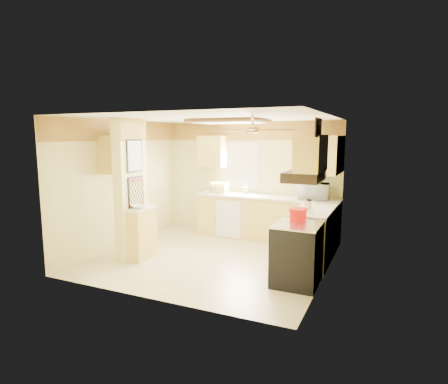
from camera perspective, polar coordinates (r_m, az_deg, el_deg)
The scene contains 34 objects.
floor at distance 6.90m, azimuth -1.76°, elevation -9.99°, with size 4.00×4.00×0.00m, color beige.
ceiling at distance 6.55m, azimuth -1.86°, elevation 11.22°, with size 4.00×4.00×0.00m, color white.
wall_back at distance 8.35m, azimuth 3.95°, elevation 2.03°, with size 4.00×4.00×0.00m, color #E0D489.
wall_front at distance 5.00m, azimuth -11.46°, elevation -2.50°, with size 4.00×4.00×0.00m, color #E0D489.
wall_left at distance 7.70m, azimuth -15.29°, elevation 1.20°, with size 3.80×3.80×0.00m, color #E0D489.
wall_right at distance 6.01m, azimuth 15.56°, elevation -0.80°, with size 3.80×3.80×0.00m, color #E0D489.
wallpaper_border at distance 8.28m, azimuth 3.98°, elevation 9.26°, with size 4.00×0.02×0.40m, color gold.
partition_column at distance 6.87m, azimuth -14.03°, elevation 0.39°, with size 0.20×0.70×2.50m, color #E0D489.
partition_ledge at distance 6.89m, azimuth -12.35°, elevation -6.31°, with size 0.25×0.55×0.90m, color #EAC85E.
ledge_top at distance 6.79m, azimuth -12.47°, elevation -2.47°, with size 0.28×0.58×0.04m, color white.
lower_cabinets_back at distance 8.04m, azimuth 6.49°, elevation -4.04°, with size 3.00×0.60×0.90m, color #EAC85E.
lower_cabinets_right at distance 6.81m, azimuth 13.57°, elevation -6.54°, with size 0.60×1.40×0.90m, color #EAC85E.
countertop_back at distance 7.94m, azimuth 6.53°, elevation -0.75°, with size 3.04×0.64×0.04m, color white.
countertop_right at distance 6.71m, azimuth 13.63°, elevation -2.65°, with size 0.64×1.44×0.04m, color white.
dishwasher_panel at distance 8.02m, azimuth 0.68°, elevation -4.17°, with size 0.58×0.02×0.80m, color white.
window at distance 8.40m, azimuth 2.34°, elevation 4.14°, with size 0.92×0.02×1.02m.
upper_cab_back_left at distance 8.48m, azimuth -1.85°, elevation 6.21°, with size 0.60×0.35×0.70m, color #EAC85E.
upper_cab_back_right at distance 7.72m, azimuth 14.43°, elevation 5.72°, with size 0.90×0.35×0.70m, color #EAC85E.
upper_cab_right at distance 7.21m, azimuth 15.92°, elevation 5.48°, with size 0.35×1.00×0.70m, color #EAC85E.
upper_cab_left_wall at distance 7.35m, azimuth -15.67°, elevation 5.55°, with size 0.35×0.75×0.70m, color #EAC85E.
upper_cab_over_stove at distance 5.43m, azimuth 13.11°, elevation 5.75°, with size 0.35×0.76×0.52m, color #EAC85E.
stove at distance 5.73m, azimuth 11.06°, elevation -9.23°, with size 0.68×0.77×0.92m.
range_hood at distance 5.48m, azimuth 12.12°, elevation 2.34°, with size 0.50×0.76×0.14m, color black.
poster_menu at distance 6.75m, azimuth -13.47°, elevation 5.39°, with size 0.02×0.42×0.57m.
poster_nashville at distance 6.81m, azimuth -13.28°, elevation -0.08°, with size 0.02×0.42×0.57m.
ceiling_light_panel at distance 6.96m, azimuth 0.74°, elevation 10.70°, with size 1.35×0.95×0.06m.
ceiling_fan at distance 5.51m, azimuth 4.36°, elevation 9.48°, with size 1.15×1.15×0.26m.
vent_grate at distance 5.06m, azimuth 14.20°, elevation 9.49°, with size 0.02×0.40×0.25m, color black.
microwave at distance 7.67m, azimuth 13.51°, elevation 0.13°, with size 0.59×0.40×0.33m, color white.
bowl at distance 6.71m, azimuth -12.81°, elevation -2.18°, with size 0.24×0.24×0.06m, color white.
dutch_oven at distance 5.80m, azimuth 11.21°, elevation -3.38°, with size 0.28×0.28×0.19m.
kettle at distance 6.32m, azimuth 12.88°, elevation -2.11°, with size 0.15×0.15×0.23m.
dish_rack at distance 8.32m, azimuth -0.78°, elevation 0.45°, with size 0.42×0.32×0.23m.
utensil_crock at distance 8.24m, azimuth 3.23°, elevation 0.29°, with size 0.11×0.11×0.22m.
Camera 1 is at (2.89, -5.87, 2.19)m, focal length 30.00 mm.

